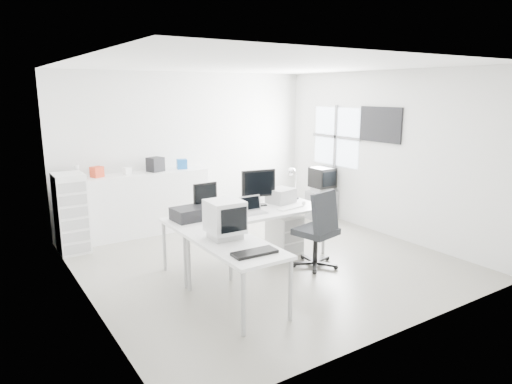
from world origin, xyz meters
TOP-DOWN VIEW (x-y plane):
  - floor at (0.00, 0.00)m, footprint 5.00×5.00m
  - ceiling at (0.00, 0.00)m, footprint 5.00×5.00m
  - back_wall at (0.00, 2.50)m, footprint 5.00×0.02m
  - left_wall at (-2.50, 0.00)m, footprint 0.02×5.00m
  - right_wall at (2.50, 0.00)m, footprint 0.02×5.00m
  - window at (2.48, 1.20)m, footprint 0.02×1.20m
  - wall_picture at (2.47, 0.10)m, footprint 0.04×0.90m
  - main_desk at (-0.22, 0.07)m, footprint 2.40×0.80m
  - side_desk at (-1.07, -1.03)m, footprint 0.70×1.40m
  - drawer_pedestal at (0.48, 0.12)m, footprint 0.40×0.50m
  - inkjet_printer at (-1.07, 0.17)m, footprint 0.50×0.40m
  - lcd_monitor_small at (-0.77, 0.32)m, footprint 0.37×0.22m
  - lcd_monitor_large at (0.13, 0.32)m, footprint 0.57×0.30m
  - laptop at (-0.17, -0.03)m, footprint 0.36×0.37m
  - white_keyboard at (0.43, -0.08)m, footprint 0.46×0.21m
  - white_mouse at (0.73, -0.03)m, footprint 0.06×0.06m
  - laser_printer at (0.53, 0.29)m, footprint 0.45×0.41m
  - desk_lamp at (0.88, 0.37)m, footprint 0.19×0.19m
  - crt_monitor at (-1.07, -0.78)m, footprint 0.38×0.38m
  - black_keyboard at (-1.07, -1.43)m, footprint 0.50×0.22m
  - office_chair at (0.48, -0.61)m, footprint 0.80×0.80m
  - tv_cabinet at (2.22, 1.26)m, footprint 0.51×0.42m
  - crt_tv at (2.22, 1.26)m, footprint 0.50×0.48m
  - sideboard at (-0.97, 2.24)m, footprint 2.17×0.54m
  - clutter_box_a at (-1.77, 2.24)m, footprint 0.22×0.21m
  - clutter_box_b at (-1.27, 2.24)m, footprint 0.14×0.12m
  - clutter_box_c at (-0.77, 2.24)m, footprint 0.31×0.29m
  - clutter_box_d at (-0.27, 2.24)m, footprint 0.21×0.20m
  - clutter_bottle at (-2.07, 2.28)m, footprint 0.07×0.07m
  - filing_cabinet at (-2.28, 1.93)m, footprint 0.43×0.52m

SIDE VIEW (x-z plane):
  - floor at x=0.00m, z-range -0.01..0.01m
  - tv_cabinet at x=2.22m, z-range 0.00..0.55m
  - drawer_pedestal at x=0.48m, z-range 0.00..0.60m
  - main_desk at x=-0.22m, z-range 0.00..0.75m
  - side_desk at x=-1.07m, z-range 0.00..0.75m
  - sideboard at x=-0.97m, z-range 0.00..1.08m
  - office_chair at x=0.48m, z-range 0.00..1.15m
  - filing_cabinet at x=-2.28m, z-range 0.00..1.24m
  - white_keyboard at x=0.43m, z-range 0.75..0.77m
  - black_keyboard at x=-1.07m, z-range 0.75..0.78m
  - crt_tv at x=2.22m, z-range 0.55..1.00m
  - white_mouse at x=0.73m, z-range 0.75..0.81m
  - inkjet_printer at x=-1.07m, z-range 0.75..0.92m
  - laser_printer at x=0.53m, z-range 0.75..0.97m
  - laptop at x=-0.17m, z-range 0.75..0.98m
  - crt_monitor at x=-1.07m, z-range 0.75..1.17m
  - desk_lamp at x=0.88m, z-range 0.75..1.20m
  - lcd_monitor_small at x=-0.77m, z-range 0.75..1.20m
  - lcd_monitor_large at x=0.13m, z-range 0.75..1.31m
  - clutter_box_b at x=-1.27m, z-range 1.08..1.20m
  - clutter_box_a at x=-1.77m, z-range 1.08..1.26m
  - clutter_box_d at x=-0.27m, z-range 1.08..1.26m
  - clutter_bottle at x=-2.07m, z-range 1.08..1.30m
  - clutter_box_c at x=-0.77m, z-range 1.08..1.33m
  - back_wall at x=0.00m, z-range 0.00..2.80m
  - left_wall at x=-2.50m, z-range 0.00..2.80m
  - right_wall at x=2.50m, z-range 0.00..2.80m
  - window at x=2.48m, z-range 1.05..2.15m
  - wall_picture at x=2.47m, z-range 1.60..2.20m
  - ceiling at x=0.00m, z-range 2.79..2.80m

